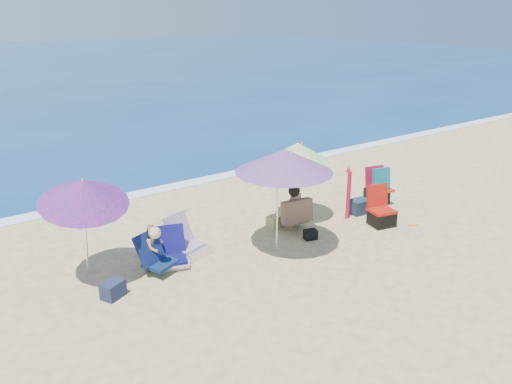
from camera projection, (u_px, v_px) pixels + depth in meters
ground at (298, 256)px, 9.84m from camera, size 120.00×120.00×0.00m
foam at (178, 186)px, 13.73m from camera, size 120.00×0.50×0.04m
umbrella_turquoise at (284, 161)px, 9.36m from camera, size 2.37×2.37×2.15m
umbrella_striped at (298, 152)px, 10.94m from camera, size 1.62×1.62×1.87m
umbrella_blue at (84, 192)px, 8.34m from camera, size 1.55×1.60×2.06m
furled_umbrella at (348, 190)px, 11.42m from camera, size 0.15×0.19×1.24m
chair_navy at (173, 255)px, 9.43m from camera, size 0.71×0.80×0.72m
chair_rainbow at (188, 245)px, 9.81m from camera, size 0.79×0.86×0.78m
camp_chair_left at (381, 214)px, 11.16m from camera, size 0.69×0.66×0.91m
camp_chair_right at (377, 190)px, 12.41m from camera, size 0.76×0.69×0.96m
person_center at (296, 208)px, 10.86m from camera, size 0.74×0.66×1.03m
person_left at (154, 248)px, 9.14m from camera, size 0.78×0.76×0.98m
bag_navy_a at (113, 289)px, 8.36m from camera, size 0.45×0.41×0.29m
bag_black_a at (169, 252)px, 9.73m from camera, size 0.31×0.24×0.21m
bag_tan at (274, 221)px, 11.09m from camera, size 0.38×0.32×0.27m
bag_navy_b at (359, 206)px, 11.86m from camera, size 0.49×0.39×0.34m
bag_black_b at (310, 234)px, 10.52m from camera, size 0.31×0.25×0.21m
orange_item at (413, 225)px, 11.22m from camera, size 0.21×0.14×0.03m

